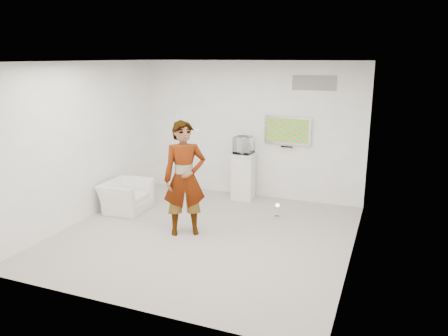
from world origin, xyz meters
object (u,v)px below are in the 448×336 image
(person, at_px, (185,179))
(pedestal, at_px, (243,176))
(armchair, at_px, (126,196))
(floor_uplight, at_px, (277,211))
(tv, at_px, (288,130))

(person, height_order, pedestal, person)
(armchair, xyz_separation_m, floor_uplight, (3.00, 0.72, -0.17))
(floor_uplight, bearing_deg, tv, 96.07)
(pedestal, distance_m, floor_uplight, 1.42)
(pedestal, bearing_deg, armchair, -140.45)
(tv, xyz_separation_m, floor_uplight, (0.12, -1.17, -1.41))
(person, relative_size, pedestal, 1.97)
(tv, height_order, pedestal, tv)
(tv, relative_size, person, 0.49)
(tv, bearing_deg, person, -115.76)
(tv, xyz_separation_m, armchair, (-2.87, -1.89, -1.24))
(armchair, distance_m, floor_uplight, 3.09)
(armchair, distance_m, pedestal, 2.57)
(floor_uplight, bearing_deg, person, -135.03)
(tv, height_order, person, person)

